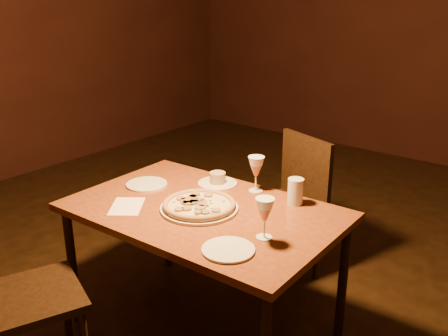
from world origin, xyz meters
The scene contains 11 objects.
dining_table centered at (-0.18, 0.10, 0.62)m, with size 1.28×0.85×0.68m.
chair_near centered at (-0.53, -0.69, 0.47)m, with size 0.52×0.52×0.83m.
chair_far centered at (-0.15, 0.84, 0.48)m, with size 0.52×0.52×0.85m.
pizza_plate centered at (-0.18, 0.08, 0.70)m, with size 0.37×0.37×0.04m.
ramekin_saucer centered at (-0.32, 0.38, 0.70)m, with size 0.21×0.21×0.07m.
wine_glass_far centered at (-0.11, 0.43, 0.77)m, with size 0.08×0.08×0.18m, color #C07050, non-canonical shape.
wine_glass_right centered at (0.21, 0.04, 0.76)m, with size 0.08×0.08×0.18m, color #C07050, non-canonical shape.
water_tumbler centered at (0.13, 0.42, 0.74)m, with size 0.08×0.08×0.13m, color silver.
side_plate_left centered at (-0.60, 0.14, 0.68)m, with size 0.21×0.21×0.01m, color silver.
side_plate_near centered at (0.17, -0.14, 0.68)m, with size 0.21×0.21×0.01m, color silver.
menu_card centered at (-0.47, -0.11, 0.68)m, with size 0.14×0.21×0.00m, color white.
Camera 1 is at (1.24, -1.51, 1.65)m, focal length 40.00 mm.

